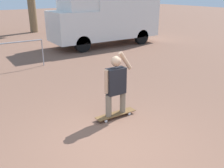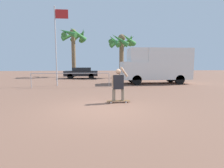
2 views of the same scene
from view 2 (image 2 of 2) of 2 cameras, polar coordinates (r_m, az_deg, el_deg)
ground_plane at (r=6.77m, az=-2.91°, el=-8.12°), size 80.00×80.00×0.00m
skateboard at (r=7.82m, az=2.07°, el=-5.56°), size 1.04×0.23×0.09m
person_skateboarder at (r=7.69m, az=2.09°, el=0.38°), size 0.73×0.24×1.51m
camper_van at (r=15.94m, az=14.37°, el=6.12°), size 5.99×2.05×3.06m
parked_car_black at (r=21.30m, az=-9.97°, el=3.71°), size 3.90×1.87×1.31m
palm_tree_near_van at (r=22.10m, az=3.16°, el=13.12°), size 3.63×3.63×5.44m
palm_tree_center_background at (r=24.60m, az=-12.49°, el=14.46°), size 3.73×3.97×6.51m
flagpole at (r=14.46m, az=-17.51°, el=13.64°), size 1.06×0.12×6.09m
plaza_railing_segment at (r=13.00m, az=-13.32°, el=2.90°), size 5.61×0.05×1.08m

